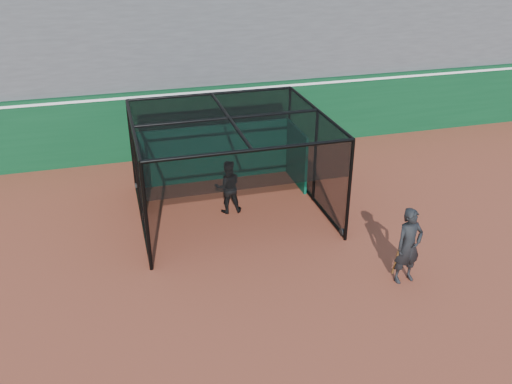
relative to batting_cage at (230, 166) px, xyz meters
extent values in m
plane|color=brown|center=(-0.81, -3.70, -1.45)|extent=(120.00, 120.00, 0.00)
cube|color=#0A3A1D|center=(-0.81, 4.80, -0.20)|extent=(50.00, 0.45, 2.50)
cube|color=white|center=(-0.81, 4.80, 0.90)|extent=(50.00, 0.50, 0.08)
cube|color=#4C4C4F|center=(-0.81, 8.68, 2.42)|extent=(50.00, 7.85, 7.75)
cube|color=#074731|center=(0.00, 2.30, -0.50)|extent=(5.10, 0.10, 1.90)
cylinder|color=black|center=(-2.61, -2.25, -1.34)|extent=(0.08, 0.22, 0.22)
cylinder|color=black|center=(2.61, -2.25, -1.34)|extent=(0.08, 0.22, 0.22)
cylinder|color=black|center=(-2.61, 2.22, -1.34)|extent=(0.08, 0.22, 0.22)
cylinder|color=black|center=(2.61, 2.22, -1.34)|extent=(0.08, 0.22, 0.22)
imported|color=black|center=(-0.08, -0.01, -0.64)|extent=(0.83, 0.67, 1.62)
imported|color=black|center=(3.22, -4.53, -0.49)|extent=(0.75, 0.54, 1.92)
cylinder|color=#593819|center=(2.97, -4.48, -0.90)|extent=(0.15, 0.34, 0.88)
camera|label=1|loc=(-3.11, -13.91, 6.32)|focal=38.00mm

